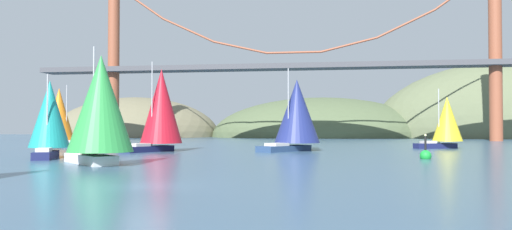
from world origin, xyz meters
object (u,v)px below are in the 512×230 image
object	(u,v)px
sailboat_teal_sail	(49,116)
channel_buoy	(426,155)
sailboat_green_sail	(100,107)
sailboat_yellow_sail	(446,121)
sailboat_crimson_sail	(161,108)
sailboat_orange_sail	(60,116)
sailboat_navy_sail	(296,113)

from	to	relation	value
sailboat_teal_sail	channel_buoy	bearing A→B (deg)	5.78
sailboat_green_sail	channel_buoy	size ratio (longest dim) A/B	3.69
sailboat_yellow_sail	sailboat_crimson_sail	bearing A→B (deg)	-158.47
sailboat_green_sail	sailboat_teal_sail	bearing A→B (deg)	137.57
sailboat_teal_sail	sailboat_yellow_sail	world-z (taller)	sailboat_yellow_sail
sailboat_green_sail	channel_buoy	world-z (taller)	sailboat_green_sail
channel_buoy	sailboat_teal_sail	bearing A→B (deg)	-174.22
sailboat_yellow_sail	sailboat_crimson_sail	distance (m)	40.79
sailboat_teal_sail	channel_buoy	world-z (taller)	sailboat_teal_sail
sailboat_teal_sail	sailboat_orange_sail	size ratio (longest dim) A/B	0.87
sailboat_navy_sail	sailboat_crimson_sail	bearing A→B (deg)	-166.41
channel_buoy	sailboat_crimson_sail	bearing A→B (deg)	159.04
sailboat_teal_sail	channel_buoy	xyz separation A→B (m)	(36.74, 3.72, -3.76)
sailboat_green_sail	sailboat_navy_sail	bearing A→B (deg)	64.30
sailboat_green_sail	sailboat_yellow_sail	world-z (taller)	sailboat_green_sail
sailboat_green_sail	sailboat_teal_sail	size ratio (longest dim) A/B	1.18
sailboat_orange_sail	channel_buoy	distance (m)	55.39
sailboat_yellow_sail	sailboat_orange_sail	world-z (taller)	sailboat_orange_sail
sailboat_orange_sail	channel_buoy	xyz separation A→B (m)	(50.49, -22.34, -4.42)
sailboat_navy_sail	channel_buoy	xyz separation A→B (m)	(13.58, -15.81, -4.53)
channel_buoy	sailboat_yellow_sail	bearing A→B (deg)	74.59
sailboat_green_sail	sailboat_crimson_sail	world-z (taller)	sailboat_crimson_sail
sailboat_green_sail	sailboat_navy_sail	world-z (taller)	sailboat_navy_sail
sailboat_yellow_sail	channel_buoy	xyz separation A→B (m)	(-7.35, -26.67, -3.64)
sailboat_green_sail	sailboat_navy_sail	distance (m)	31.37
sailboat_teal_sail	sailboat_yellow_sail	distance (m)	53.55
sailboat_orange_sail	sailboat_yellow_sail	bearing A→B (deg)	4.28
sailboat_green_sail	sailboat_teal_sail	distance (m)	12.96
sailboat_yellow_sail	sailboat_navy_sail	world-z (taller)	sailboat_navy_sail
sailboat_yellow_sail	sailboat_orange_sail	bearing A→B (deg)	-175.72
channel_buoy	sailboat_navy_sail	bearing A→B (deg)	130.66
sailboat_orange_sail	sailboat_crimson_sail	bearing A→B (deg)	-28.07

